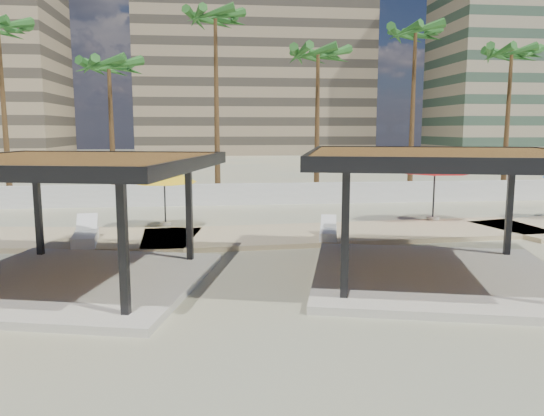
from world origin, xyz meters
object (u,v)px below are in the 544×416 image
(lounger_b, at_px, (328,233))
(lounger_a, at_px, (86,237))
(pavilion_central, at_px, (440,204))
(pavilion_west, at_px, (71,210))
(umbrella_c, at_px, (435,164))

(lounger_b, bearing_deg, lounger_a, 103.08)
(pavilion_central, xyz_separation_m, lounger_a, (-10.77, 5.29, -1.77))
(pavilion_west, height_order, lounger_a, pavilion_west)
(pavilion_west, height_order, umbrella_c, pavilion_west)
(lounger_a, bearing_deg, pavilion_central, -124.00)
(pavilion_central, bearing_deg, pavilion_west, -168.71)
(pavilion_west, relative_size, lounger_b, 4.20)
(umbrella_c, height_order, lounger_a, umbrella_c)
(pavilion_central, bearing_deg, umbrella_c, 82.07)
(pavilion_west, bearing_deg, pavilion_central, 10.73)
(lounger_a, height_order, lounger_b, lounger_a)
(pavilion_central, distance_m, pavilion_west, 10.01)
(umbrella_c, relative_size, lounger_a, 1.71)
(umbrella_c, height_order, lounger_b, umbrella_c)
(umbrella_c, distance_m, lounger_a, 14.88)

